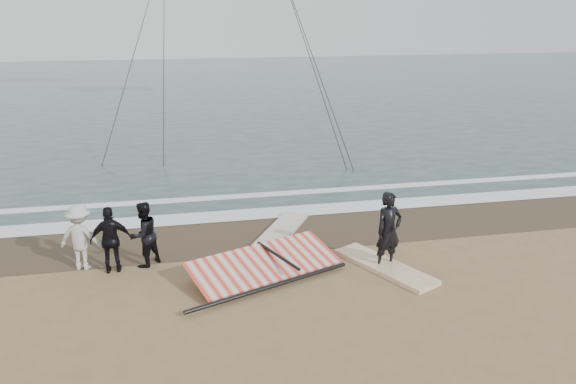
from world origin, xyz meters
name	(u,v)px	position (x,y,z in m)	size (l,w,h in m)	color
ground	(317,317)	(0.00, 0.00, 0.00)	(120.00, 120.00, 0.00)	#8C704C
sea	(205,89)	(0.00, 33.00, 0.01)	(120.00, 54.00, 0.02)	#233838
wet_sand	(275,231)	(0.00, 4.50, 0.01)	(120.00, 2.80, 0.01)	#4C3D2B
foam_near	(266,213)	(0.00, 5.90, 0.03)	(120.00, 0.90, 0.01)	white
foam_far	(257,195)	(0.00, 7.60, 0.03)	(120.00, 0.45, 0.01)	white
man_main	(389,231)	(2.14, 1.83, 0.91)	(0.66, 0.44, 1.82)	black
board_white	(385,266)	(2.07, 1.77, 0.05)	(0.74, 2.65, 0.11)	silver
board_cream	(282,230)	(0.18, 4.45, 0.05)	(0.69, 2.58, 0.11)	beige
trio_cluster	(109,237)	(-4.10, 3.08, 0.77)	(2.44, 1.00, 1.56)	black
sail_rig	(261,265)	(-0.76, 2.15, 0.19)	(3.71, 2.83, 0.49)	black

